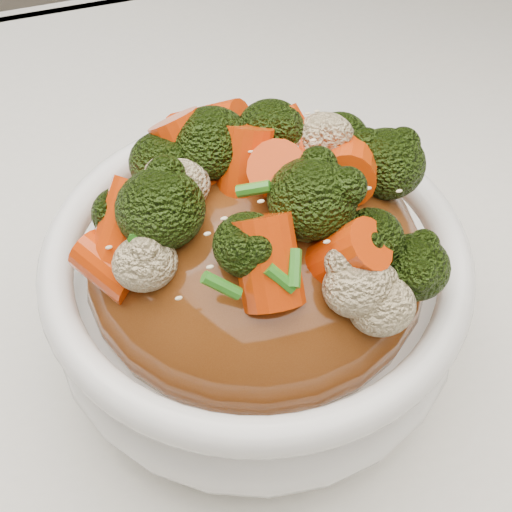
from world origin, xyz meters
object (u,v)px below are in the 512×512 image
object	(u,v)px
bowl	(256,295)
dining_table	(211,505)
carrots	(256,169)
broccoli	(256,171)

from	to	relation	value
bowl	dining_table	bearing A→B (deg)	124.92
bowl	carrots	xyz separation A→B (m)	(0.00, 0.00, 0.10)
carrots	bowl	bearing A→B (deg)	0.00
dining_table	broccoli	distance (m)	0.53
bowl	carrots	world-z (taller)	carrots
carrots	broccoli	world-z (taller)	carrots
bowl	carrots	size ratio (longest dim) A/B	1.26
dining_table	bowl	size ratio (longest dim) A/B	4.99
dining_table	carrots	world-z (taller)	carrots
dining_table	carrots	distance (m)	0.53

